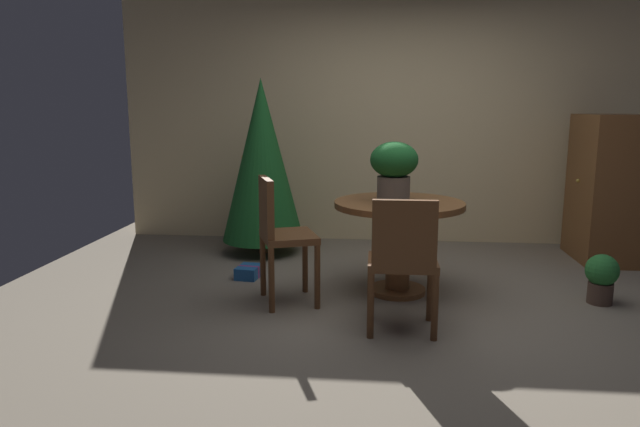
{
  "coord_description": "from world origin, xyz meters",
  "views": [
    {
      "loc": [
        -0.23,
        -4.13,
        1.46
      ],
      "look_at": [
        -0.65,
        0.07,
        0.68
      ],
      "focal_mm": 32.47,
      "sensor_mm": 36.0,
      "label": 1
    }
  ],
  "objects_px": {
    "flower_vase": "(394,167)",
    "wooden_chair_left_near": "(280,231)",
    "round_dining_table": "(399,226)",
    "holiday_tree": "(262,161)",
    "wooden_cabinet": "(606,188)",
    "gift_box_blue": "(249,272)",
    "potted_plant": "(602,276)",
    "wooden_chair_near": "(403,257)"
  },
  "relations": [
    {
      "from": "flower_vase",
      "to": "holiday_tree",
      "type": "xyz_separation_m",
      "value": [
        -1.26,
        1.1,
        -0.07
      ]
    },
    {
      "from": "wooden_chair_left_near",
      "to": "gift_box_blue",
      "type": "height_order",
      "value": "wooden_chair_left_near"
    },
    {
      "from": "wooden_chair_near",
      "to": "potted_plant",
      "type": "xyz_separation_m",
      "value": [
        1.51,
        0.73,
        -0.3
      ]
    },
    {
      "from": "round_dining_table",
      "to": "potted_plant",
      "type": "distance_m",
      "value": 1.55
    },
    {
      "from": "potted_plant",
      "to": "holiday_tree",
      "type": "bearing_deg",
      "value": 156.06
    },
    {
      "from": "gift_box_blue",
      "to": "potted_plant",
      "type": "xyz_separation_m",
      "value": [
        2.77,
        -0.39,
        0.16
      ]
    },
    {
      "from": "flower_vase",
      "to": "holiday_tree",
      "type": "distance_m",
      "value": 1.67
    },
    {
      "from": "wooden_cabinet",
      "to": "gift_box_blue",
      "type": "bearing_deg",
      "value": -163.84
    },
    {
      "from": "wooden_chair_left_near",
      "to": "holiday_tree",
      "type": "height_order",
      "value": "holiday_tree"
    },
    {
      "from": "flower_vase",
      "to": "gift_box_blue",
      "type": "distance_m",
      "value": 1.56
    },
    {
      "from": "round_dining_table",
      "to": "holiday_tree",
      "type": "height_order",
      "value": "holiday_tree"
    },
    {
      "from": "wooden_chair_left_near",
      "to": "wooden_cabinet",
      "type": "bearing_deg",
      "value": 28.25
    },
    {
      "from": "round_dining_table",
      "to": "potted_plant",
      "type": "height_order",
      "value": "round_dining_table"
    },
    {
      "from": "flower_vase",
      "to": "wooden_chair_left_near",
      "type": "xyz_separation_m",
      "value": [
        -0.84,
        -0.36,
        -0.45
      ]
    },
    {
      "from": "wooden_chair_left_near",
      "to": "wooden_cabinet",
      "type": "relative_size",
      "value": 0.69
    },
    {
      "from": "wooden_cabinet",
      "to": "wooden_chair_left_near",
      "type": "bearing_deg",
      "value": -151.75
    },
    {
      "from": "flower_vase",
      "to": "wooden_chair_left_near",
      "type": "distance_m",
      "value": 1.02
    },
    {
      "from": "holiday_tree",
      "to": "potted_plant",
      "type": "distance_m",
      "value": 3.16
    },
    {
      "from": "wooden_cabinet",
      "to": "potted_plant",
      "type": "bearing_deg",
      "value": -110.05
    },
    {
      "from": "flower_vase",
      "to": "potted_plant",
      "type": "relative_size",
      "value": 1.21
    },
    {
      "from": "holiday_tree",
      "to": "potted_plant",
      "type": "height_order",
      "value": "holiday_tree"
    },
    {
      "from": "wooden_chair_near",
      "to": "wooden_cabinet",
      "type": "height_order",
      "value": "wooden_cabinet"
    },
    {
      "from": "potted_plant",
      "to": "wooden_chair_left_near",
      "type": "bearing_deg",
      "value": -174.84
    },
    {
      "from": "round_dining_table",
      "to": "wooden_cabinet",
      "type": "relative_size",
      "value": 0.73
    },
    {
      "from": "wooden_chair_near",
      "to": "wooden_cabinet",
      "type": "distance_m",
      "value": 2.87
    },
    {
      "from": "flower_vase",
      "to": "wooden_chair_near",
      "type": "distance_m",
      "value": 1.01
    },
    {
      "from": "round_dining_table",
      "to": "holiday_tree",
      "type": "relative_size",
      "value": 0.58
    },
    {
      "from": "wooden_cabinet",
      "to": "potted_plant",
      "type": "relative_size",
      "value": 3.67
    },
    {
      "from": "round_dining_table",
      "to": "wooden_chair_left_near",
      "type": "bearing_deg",
      "value": -160.0
    },
    {
      "from": "round_dining_table",
      "to": "gift_box_blue",
      "type": "relative_size",
      "value": 3.85
    },
    {
      "from": "round_dining_table",
      "to": "holiday_tree",
      "type": "bearing_deg",
      "value": 138.75
    },
    {
      "from": "wooden_cabinet",
      "to": "holiday_tree",
      "type": "bearing_deg",
      "value": -178.57
    },
    {
      "from": "flower_vase",
      "to": "gift_box_blue",
      "type": "relative_size",
      "value": 1.75
    },
    {
      "from": "wooden_chair_near",
      "to": "flower_vase",
      "type": "bearing_deg",
      "value": 92.97
    },
    {
      "from": "wooden_chair_near",
      "to": "gift_box_blue",
      "type": "xyz_separation_m",
      "value": [
        -1.26,
        1.12,
        -0.46
      ]
    },
    {
      "from": "holiday_tree",
      "to": "wooden_cabinet",
      "type": "xyz_separation_m",
      "value": [
        3.3,
        0.08,
        -0.24
      ]
    },
    {
      "from": "wooden_chair_near",
      "to": "wooden_cabinet",
      "type": "relative_size",
      "value": 0.65
    },
    {
      "from": "round_dining_table",
      "to": "wooden_cabinet",
      "type": "height_order",
      "value": "wooden_cabinet"
    },
    {
      "from": "wooden_chair_left_near",
      "to": "holiday_tree",
      "type": "xyz_separation_m",
      "value": [
        -0.42,
        1.46,
        0.38
      ]
    },
    {
      "from": "flower_vase",
      "to": "wooden_chair_near",
      "type": "xyz_separation_m",
      "value": [
        0.05,
        -0.88,
        -0.49
      ]
    },
    {
      "from": "gift_box_blue",
      "to": "potted_plant",
      "type": "distance_m",
      "value": 2.8
    },
    {
      "from": "round_dining_table",
      "to": "flower_vase",
      "type": "bearing_deg",
      "value": 136.49
    }
  ]
}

